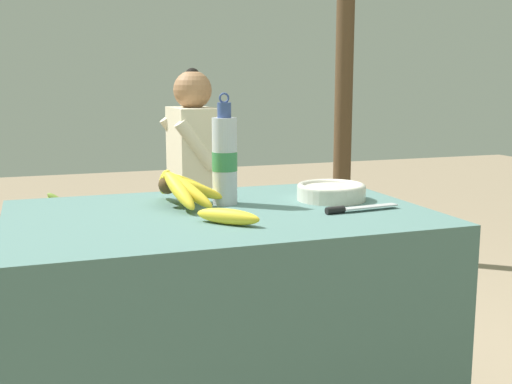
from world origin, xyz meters
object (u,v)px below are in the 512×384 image
object	(u,v)px
seated_vendor	(185,167)
water_bottle	(225,159)
banana_bunch_ripe	(181,186)
banana_bunch_green	(56,204)
loose_banana_front	(228,216)
knife	(352,208)
support_post_far	(345,33)
serving_bowl	(331,191)
wooden_bench	(135,227)

from	to	relation	value
seated_vendor	water_bottle	bearing A→B (deg)	81.27
banana_bunch_ripe	banana_bunch_green	distance (m)	1.37
loose_banana_front	knife	size ratio (longest dim) A/B	0.69
water_bottle	banana_bunch_green	bearing A→B (deg)	108.35
banana_bunch_ripe	water_bottle	bearing A→B (deg)	-4.37
support_post_far	water_bottle	bearing A→B (deg)	-126.04
banana_bunch_ripe	serving_bowl	distance (m)	0.46
knife	support_post_far	xyz separation A→B (m)	(0.97, 1.97, 0.63)
loose_banana_front	banana_bunch_green	size ratio (longest dim) A/B	0.51
support_post_far	loose_banana_front	bearing A→B (deg)	-123.73
serving_bowl	loose_banana_front	world-z (taller)	serving_bowl
loose_banana_front	seated_vendor	distance (m)	1.58
wooden_bench	knife	bearing A→B (deg)	-76.74
banana_bunch_ripe	wooden_bench	bearing A→B (deg)	87.41
banana_bunch_ripe	knife	distance (m)	0.49
banana_bunch_ripe	water_bottle	size ratio (longest dim) A/B	0.99
banana_bunch_ripe	wooden_bench	xyz separation A→B (m)	(0.06, 1.31, -0.41)
banana_bunch_ripe	water_bottle	xyz separation A→B (m)	(0.13, -0.01, 0.07)
knife	seated_vendor	world-z (taller)	seated_vendor
support_post_far	banana_bunch_ripe	bearing A→B (deg)	-128.89
serving_bowl	support_post_far	xyz separation A→B (m)	(0.95, 1.79, 0.61)
loose_banana_front	support_post_far	bearing A→B (deg)	56.27
wooden_bench	banana_bunch_green	distance (m)	0.39
water_bottle	loose_banana_front	xyz separation A→B (m)	(-0.07, -0.26, -0.11)
banana_bunch_ripe	serving_bowl	xyz separation A→B (m)	(0.45, -0.06, -0.03)
serving_bowl	water_bottle	bearing A→B (deg)	171.91
banana_bunch_ripe	wooden_bench	world-z (taller)	banana_bunch_ripe
wooden_bench	support_post_far	size ratio (longest dim) A/B	0.53
banana_bunch_ripe	loose_banana_front	world-z (taller)	banana_bunch_ripe
banana_bunch_ripe	water_bottle	distance (m)	0.15
water_bottle	knife	distance (m)	0.39
banana_bunch_ripe	water_bottle	world-z (taller)	water_bottle
water_bottle	banana_bunch_ripe	bearing A→B (deg)	175.63
serving_bowl	banana_bunch_green	distance (m)	1.58
serving_bowl	banana_bunch_green	world-z (taller)	serving_bowl
banana_bunch_ripe	knife	world-z (taller)	banana_bunch_ripe
water_bottle	wooden_bench	world-z (taller)	water_bottle
water_bottle	banana_bunch_green	size ratio (longest dim) A/B	1.05
serving_bowl	seated_vendor	xyz separation A→B (m)	(-0.15, 1.34, -0.09)
serving_bowl	support_post_far	distance (m)	2.11
water_bottle	banana_bunch_green	xyz separation A→B (m)	(-0.44, 1.32, -0.35)
serving_bowl	support_post_far	world-z (taller)	support_post_far
support_post_far	knife	bearing A→B (deg)	-116.25
banana_bunch_ripe	seated_vendor	bearing A→B (deg)	76.56
support_post_far	seated_vendor	bearing A→B (deg)	-157.54
water_bottle	support_post_far	world-z (taller)	support_post_far
serving_bowl	wooden_bench	size ratio (longest dim) A/B	0.14
water_bottle	loose_banana_front	size ratio (longest dim) A/B	2.05
serving_bowl	knife	xyz separation A→B (m)	(-0.03, -0.18, -0.02)
water_bottle	seated_vendor	distance (m)	1.32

